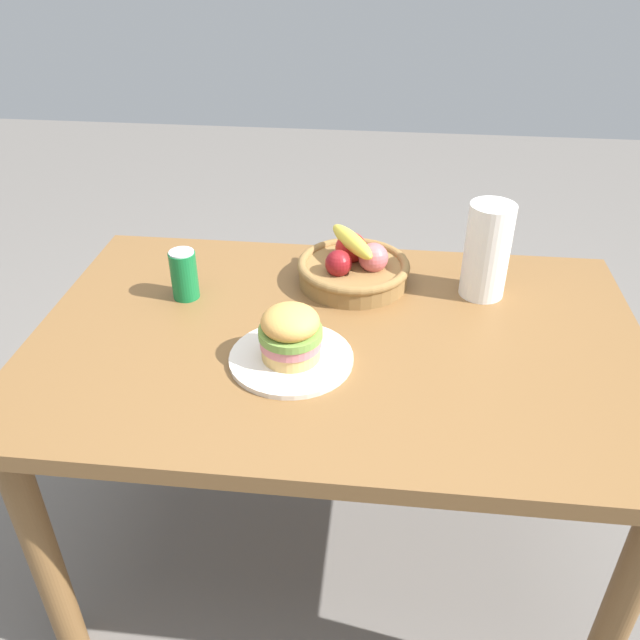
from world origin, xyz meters
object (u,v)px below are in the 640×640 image
object	(u,v)px
paper_towel_roll	(487,251)
plate	(291,358)
fruit_basket	(354,267)
soda_can	(184,275)
sandwich	(291,333)

from	to	relation	value
paper_towel_roll	plate	bearing A→B (deg)	-142.38
paper_towel_roll	fruit_basket	bearing A→B (deg)	175.94
soda_can	paper_towel_roll	size ratio (longest dim) A/B	0.53
sandwich	soda_can	bearing A→B (deg)	141.64
fruit_basket	paper_towel_roll	bearing A→B (deg)	-4.06
fruit_basket	paper_towel_roll	xyz separation A→B (m)	(0.32, -0.02, 0.08)
plate	sandwich	bearing A→B (deg)	90.00
sandwich	paper_towel_roll	bearing A→B (deg)	37.62
soda_can	fruit_basket	world-z (taller)	fruit_basket
plate	fruit_basket	bearing A→B (deg)	72.90
sandwich	paper_towel_roll	world-z (taller)	paper_towel_roll
plate	fruit_basket	distance (m)	0.38
fruit_basket	plate	bearing A→B (deg)	-107.10
plate	sandwich	xyz separation A→B (m)	(0.00, 0.00, 0.07)
sandwich	soda_can	xyz separation A→B (m)	(-0.30, 0.24, -0.01)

